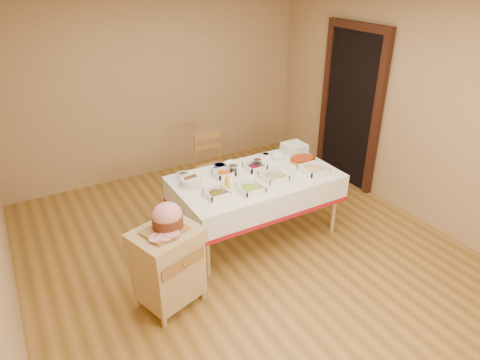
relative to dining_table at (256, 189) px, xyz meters
name	(u,v)px	position (x,y,z in m)	size (l,w,h in m)	color
room_shell	(247,145)	(-0.30, -0.30, 0.70)	(5.00, 5.00, 5.00)	olive
doorway	(351,105)	(1.90, 0.60, 0.51)	(0.09, 1.10, 2.20)	black
dining_table	(256,189)	(0.00, 0.00, 0.00)	(1.82, 1.02, 0.76)	tan
butcher_cart	(168,264)	(-1.29, -0.59, -0.14)	(0.68, 0.62, 0.80)	tan
dining_chair	(212,167)	(-0.03, 1.02, -0.14)	(0.41, 0.39, 0.90)	olive
ham_on_board	(167,218)	(-1.25, -0.55, 0.31)	(0.38, 0.36, 0.25)	olive
serving_dish_a	(217,193)	(-0.58, -0.19, 0.19)	(0.23, 0.22, 0.10)	white
serving_dish_b	(251,189)	(-0.23, -0.27, 0.19)	(0.24, 0.24, 0.10)	white
serving_dish_c	(274,177)	(0.12, -0.17, 0.19)	(0.26, 0.26, 0.10)	white
serving_dish_d	(314,169)	(0.62, -0.24, 0.20)	(0.27, 0.27, 0.10)	white
serving_dish_e	(224,174)	(-0.31, 0.18, 0.19)	(0.21, 0.20, 0.10)	white
serving_dish_f	(255,167)	(0.08, 0.15, 0.19)	(0.23, 0.22, 0.10)	white
small_bowl_left	(183,175)	(-0.72, 0.36, 0.19)	(0.13, 0.13, 0.06)	white
small_bowl_mid	(220,167)	(-0.26, 0.36, 0.19)	(0.14, 0.14, 0.06)	navy
small_bowl_right	(266,155)	(0.37, 0.37, 0.19)	(0.10, 0.10, 0.05)	white
bowl_white_imported	(231,164)	(-0.11, 0.38, 0.18)	(0.15, 0.15, 0.04)	white
bowl_small_imported	(278,157)	(0.49, 0.27, 0.18)	(0.15, 0.15, 0.05)	white
preserve_jar_left	(233,171)	(-0.20, 0.16, 0.21)	(0.09, 0.09, 0.12)	silver
preserve_jar_right	(257,164)	(0.12, 0.17, 0.21)	(0.09, 0.09, 0.11)	silver
mustard_bottle	(227,182)	(-0.42, -0.10, 0.24)	(0.06, 0.06, 0.18)	gold
bread_basket	(190,181)	(-0.71, 0.17, 0.20)	(0.23, 0.23, 0.10)	silver
plate_stack	(294,148)	(0.75, 0.31, 0.22)	(0.25, 0.25, 0.12)	white
brass_platter	(303,159)	(0.70, 0.07, 0.18)	(0.35, 0.25, 0.05)	gold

